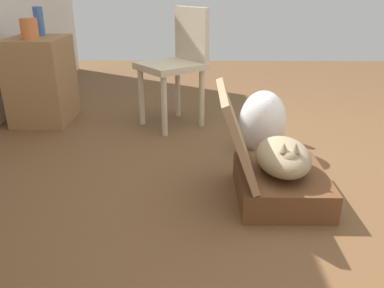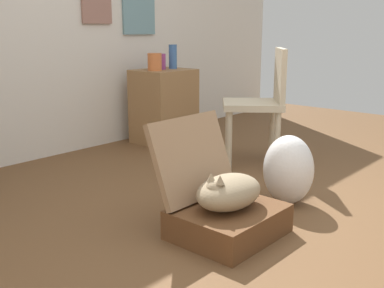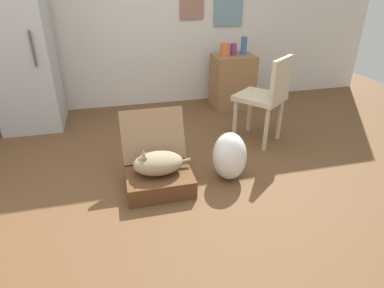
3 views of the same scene
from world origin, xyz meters
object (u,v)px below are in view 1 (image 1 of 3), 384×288
Objects in this scene: chair at (178,62)px; cat at (283,157)px; vase_short at (39,21)px; plastic_bag_white at (263,122)px; vase_round at (31,28)px; side_table at (42,80)px; suitcase_base at (281,185)px; vase_tall at (29,29)px.

cat is at bearing -12.27° from chair.
plastic_bag_white is at bearing -114.49° from vase_short.
cat is at bearing -126.07° from vase_round.
side_table reaches higher than cat.
suitcase_base is at bearing -4.60° from cat.
vase_short reaches higher than suitcase_base.
vase_short reaches higher than vase_tall.
plastic_bag_white is 1.99m from vase_short.
chair is (0.07, -1.11, -0.25)m from vase_tall.
side_table is (1.28, 1.74, 0.27)m from suitcase_base.
vase_short reaches higher than vase_round.
vase_tall reaches higher than suitcase_base.
side_table is 0.75× the size of chair.
vase_short is at bearing 50.98° from suitcase_base.
vase_tall reaches higher than vase_round.
plastic_bag_white is at bearing -110.83° from side_table.
plastic_bag_white is at bearing 6.53° from chair.
suitcase_base is 2.28m from vase_round.
plastic_bag_white is 1.87m from vase_tall.
chair is (0.59, 0.60, 0.30)m from plastic_bag_white.
side_table is at bearing -132.10° from chair.
suitcase_base is 0.79× the size of side_table.
vase_round is at bearing 53.93° from cat.
side_table is 3.06× the size of vase_short.
vase_tall is 0.14m from vase_round.
plastic_bag_white is 0.89m from chair.
vase_short is 0.24× the size of chair.
chair reaches higher than side_table.
vase_tall is (0.53, 1.71, 0.55)m from plastic_bag_white.
vase_short is 0.14m from vase_round.
chair reaches higher than vase_short.
suitcase_base is 1.42m from chair.
cat is at bearing -179.09° from plastic_bag_white.
vase_short is (0.13, 0.00, 0.46)m from side_table.
vase_tall is 0.69× the size of vase_short.
vase_round is at bearing 54.04° from suitcase_base.
suitcase_base is at bearing -12.16° from chair.
vase_short is 1.18m from chair.
side_table is at bearing 8.81° from vase_tall.
vase_tall is at bearing 56.11° from cat.
suitcase_base is 0.59× the size of chair.
vase_tall is at bearing -160.81° from vase_round.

